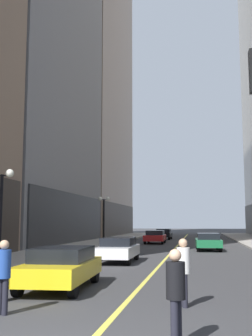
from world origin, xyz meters
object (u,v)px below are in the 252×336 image
Objects in this scene: street_lamp_left_near at (1,196)px; pedestrian_in_white_shirt at (183,267)px; pedestrian_in_blue_hoodie at (3,271)px; car_white at (118,249)px; car_red at (155,236)px; car_black at (164,234)px; car_yellow at (61,266)px; pedestrian_in_black_coat at (176,290)px; street_lamp_left_far at (104,210)px; car_green at (208,241)px.

pedestrian_in_white_shirt is at bearing -35.55° from street_lamp_left_near.
pedestrian_in_white_shirt and pedestrian_in_blue_hoodie have the same top height.
pedestrian_in_blue_hoodie is at bearing -62.52° from street_lamp_left_near.
pedestrian_in_blue_hoodie reaches higher than car_white.
car_red is 2.75× the size of pedestrian_in_white_shirt.
car_red is 10.29m from car_black.
car_yellow is at bearing -40.89° from street_lamp_left_near.
car_red is 2.84× the size of pedestrian_in_black_coat.
car_yellow is at bearing -90.18° from car_red.
pedestrian_in_black_coat reaches higher than car_yellow.
street_lamp_left_near is at bearing -96.38° from car_black.
pedestrian_in_white_shirt is 26.80m from street_lamp_left_far.
pedestrian_in_white_shirt is at bearing -92.89° from car_green.
pedestrian_in_white_shirt reaches higher than car_red.
street_lamp_left_far is (-3.99, -5.89, 2.53)m from car_red.
pedestrian_in_blue_hoodie is (-4.15, 1.86, 0.03)m from pedestrian_in_black_coat.
pedestrian_in_white_shirt is at bearing -82.80° from car_red.
street_lamp_left_near is 1.00× the size of street_lamp_left_far.
street_lamp_left_near is at bearing -125.08° from car_white.
street_lamp_left_near reaches higher than car_red.
car_red is 33.00m from pedestrian_in_blue_hoodie.
street_lamp_left_near is at bearing 117.48° from pedestrian_in_blue_hoodie.
pedestrian_in_black_coat is 4.55m from pedestrian_in_blue_hoodie.
car_yellow and car_white have the same top height.
pedestrian_in_white_shirt is at bearing -71.04° from car_white.
car_yellow is at bearing -90.18° from car_black.
car_white is 7.46m from street_lamp_left_near.
pedestrian_in_white_shirt is 10.04m from street_lamp_left_near.
car_green is 1.01× the size of street_lamp_left_near.
car_yellow is at bearing 88.53° from pedestrian_in_blue_hoodie.
street_lamp_left_near reaches higher than car_white.
car_white is 0.96× the size of car_red.
street_lamp_left_far reaches higher than car_green.
car_white is at bearing -89.89° from car_red.
car_white is 1.03× the size of street_lamp_left_near.
car_white is at bearing -89.98° from car_black.
car_white is 1.02× the size of car_green.
car_black is (0.03, 10.29, -0.00)m from car_red.
pedestrian_in_black_coat reaches higher than car_white.
car_black is 45.33m from pedestrian_in_black_coat.
car_green is 1.01× the size of street_lamp_left_far.
pedestrian_in_blue_hoodie is 8.54m from street_lamp_left_near.
pedestrian_in_blue_hoodie is at bearing -158.71° from pedestrian_in_white_shirt.
car_red is (-5.05, 9.83, 0.00)m from car_green.
car_black is 41.86m from pedestrian_in_white_shirt.
car_green is at bearing 87.11° from pedestrian_in_white_shirt.
car_black is at bearing 95.40° from pedestrian_in_white_shirt.
street_lamp_left_near is (-4.02, -35.99, 2.54)m from car_black.
car_green and car_red have the same top height.
pedestrian_in_black_coat is at bearing -90.16° from pedestrian_in_white_shirt.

